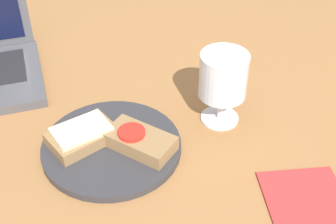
{
  "coord_description": "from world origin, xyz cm",
  "views": [
    {
      "loc": [
        -14.03,
        -59.77,
        57.98
      ],
      "look_at": [
        4.44,
        -1.16,
        8.0
      ],
      "focal_mm": 50.0,
      "sensor_mm": 36.0,
      "label": 1
    }
  ],
  "objects_px": {
    "napkin": "(308,205)",
    "plate": "(112,147)",
    "sandwich_with_tomato": "(139,140)",
    "sandwich_with_cheese": "(82,135)",
    "wine_glass": "(224,78)"
  },
  "relations": [
    {
      "from": "napkin",
      "to": "plate",
      "type": "bearing_deg",
      "value": 140.85
    },
    {
      "from": "sandwich_with_tomato",
      "to": "napkin",
      "type": "bearing_deg",
      "value": -41.43
    },
    {
      "from": "plate",
      "to": "sandwich_with_tomato",
      "type": "height_order",
      "value": "sandwich_with_tomato"
    },
    {
      "from": "napkin",
      "to": "sandwich_with_cheese",
      "type": "bearing_deg",
      "value": 142.57
    },
    {
      "from": "plate",
      "to": "sandwich_with_cheese",
      "type": "relative_size",
      "value": 1.85
    },
    {
      "from": "sandwich_with_tomato",
      "to": "wine_glass",
      "type": "distance_m",
      "value": 0.18
    },
    {
      "from": "wine_glass",
      "to": "napkin",
      "type": "xyz_separation_m",
      "value": [
        0.05,
        -0.23,
        -0.09
      ]
    },
    {
      "from": "wine_glass",
      "to": "napkin",
      "type": "bearing_deg",
      "value": -77.81
    },
    {
      "from": "plate",
      "to": "sandwich_with_tomato",
      "type": "relative_size",
      "value": 1.86
    },
    {
      "from": "wine_glass",
      "to": "sandwich_with_tomato",
      "type": "bearing_deg",
      "value": -166.24
    },
    {
      "from": "sandwich_with_cheese",
      "to": "wine_glass",
      "type": "bearing_deg",
      "value": -0.7
    },
    {
      "from": "sandwich_with_tomato",
      "to": "napkin",
      "type": "distance_m",
      "value": 0.28
    },
    {
      "from": "plate",
      "to": "sandwich_with_tomato",
      "type": "xyz_separation_m",
      "value": [
        0.04,
        -0.02,
        0.02
      ]
    },
    {
      "from": "napkin",
      "to": "wine_glass",
      "type": "bearing_deg",
      "value": 102.19
    },
    {
      "from": "wine_glass",
      "to": "sandwich_with_cheese",
      "type": "bearing_deg",
      "value": 179.3
    }
  ]
}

